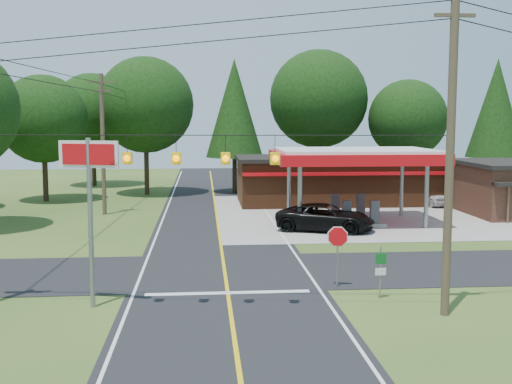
{
  "coord_description": "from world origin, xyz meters",
  "views": [
    {
      "loc": [
        -0.93,
        -28.28,
        6.89
      ],
      "look_at": [
        2.0,
        7.0,
        2.8
      ],
      "focal_mm": 45.0,
      "sensor_mm": 36.0,
      "label": 1
    }
  ],
  "objects": [
    {
      "name": "gas_canopy",
      "position": [
        9.0,
        13.0,
        4.27
      ],
      "size": [
        10.6,
        7.4,
        4.88
      ],
      "color": "gray",
      "rests_on": "ground"
    },
    {
      "name": "treeline_backdrop",
      "position": [
        0.82,
        24.01,
        7.49
      ],
      "size": [
        70.27,
        51.59,
        13.3
      ],
      "color": "#332316",
      "rests_on": "ground"
    },
    {
      "name": "utility_pole_north",
      "position": [
        -6.5,
        35.0,
        4.75
      ],
      "size": [
        0.3,
        0.3,
        9.5
      ],
      "color": "#473828",
      "rests_on": "ground"
    },
    {
      "name": "lane_center_yellow",
      "position": [
        0.0,
        0.0,
        0.03
      ],
      "size": [
        0.15,
        110.0,
        0.0
      ],
      "primitive_type": "cube",
      "color": "yellow",
      "rests_on": "main_highway"
    },
    {
      "name": "ground",
      "position": [
        0.0,
        0.0,
        0.0
      ],
      "size": [
        120.0,
        120.0,
        0.0
      ],
      "primitive_type": "plane",
      "color": "#32511C",
      "rests_on": "ground"
    },
    {
      "name": "sedan_car",
      "position": [
        17.0,
        21.0,
        0.79
      ],
      "size": [
        5.59,
        5.59,
        1.58
      ],
      "primitive_type": "imported",
      "rotation": [
        0.0,
        0.0,
        0.24
      ],
      "color": "silver",
      "rests_on": "ground"
    },
    {
      "name": "octagonal_stop_sign",
      "position": [
        4.5,
        -3.01,
        1.9
      ],
      "size": [
        0.86,
        0.25,
        2.55
      ],
      "color": "gray",
      "rests_on": "ground"
    },
    {
      "name": "convenience_store",
      "position": [
        10.0,
        22.98,
        1.92
      ],
      "size": [
        16.4,
        7.55,
        3.8
      ],
      "color": "#583019",
      "rests_on": "ground"
    },
    {
      "name": "route_sign_post",
      "position": [
        5.8,
        -4.78,
        1.2
      ],
      "size": [
        0.42,
        0.09,
        2.03
      ],
      "color": "gray",
      "rests_on": "ground"
    },
    {
      "name": "suv_car",
      "position": [
        6.51,
        10.0,
        0.83
      ],
      "size": [
        7.68,
        7.68,
        1.66
      ],
      "primitive_type": "imported",
      "rotation": [
        0.0,
        0.0,
        1.21
      ],
      "color": "black",
      "rests_on": "ground"
    },
    {
      "name": "utility_pole_far_left",
      "position": [
        -8.0,
        18.0,
        5.2
      ],
      "size": [
        1.8,
        0.3,
        10.0
      ],
      "color": "#473828",
      "rests_on": "ground"
    },
    {
      "name": "big_stop_sign",
      "position": [
        -5.0,
        -5.01,
        4.54
      ],
      "size": [
        2.21,
        0.79,
        6.19
      ],
      "color": "gray",
      "rests_on": "ground"
    },
    {
      "name": "overhead_beacons",
      "position": [
        -1.0,
        -6.0,
        6.21
      ],
      "size": [
        17.04,
        2.04,
        1.03
      ],
      "color": "black",
      "rests_on": "ground"
    },
    {
      "name": "main_highway",
      "position": [
        0.0,
        0.0,
        0.01
      ],
      "size": [
        8.0,
        120.0,
        0.02
      ],
      "primitive_type": "cube",
      "color": "black",
      "rests_on": "ground"
    },
    {
      "name": "cross_road",
      "position": [
        0.0,
        0.0,
        0.01
      ],
      "size": [
        70.0,
        7.0,
        0.02
      ],
      "primitive_type": "cube",
      "color": "black",
      "rests_on": "ground"
    },
    {
      "name": "utility_pole_near_right",
      "position": [
        7.5,
        -7.0,
        5.96
      ],
      "size": [
        1.8,
        0.3,
        11.5
      ],
      "color": "#473828",
      "rests_on": "ground"
    }
  ]
}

